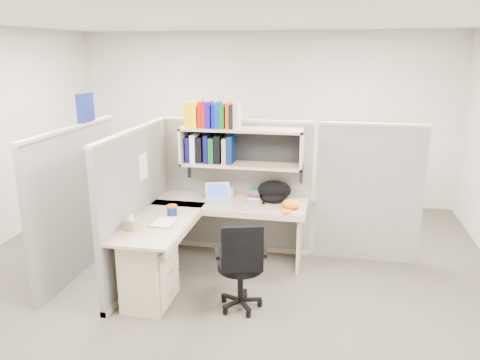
% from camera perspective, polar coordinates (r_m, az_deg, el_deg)
% --- Properties ---
extents(ground, '(6.00, 6.00, 0.00)m').
position_cam_1_polar(ground, '(5.15, -2.47, -12.29)').
color(ground, '#3A362D').
rests_on(ground, ground).
extents(room_shell, '(6.00, 6.00, 6.00)m').
position_cam_1_polar(room_shell, '(4.63, -2.71, 5.75)').
color(room_shell, '#B5AEA3').
rests_on(room_shell, ground).
extents(cubicle, '(3.79, 1.84, 1.95)m').
position_cam_1_polar(cubicle, '(5.31, -5.29, -0.90)').
color(cubicle, slate).
rests_on(cubicle, ground).
extents(desk, '(1.74, 1.75, 0.73)m').
position_cam_1_polar(desk, '(4.82, -8.11, -8.67)').
color(desk, tan).
rests_on(desk, ground).
extents(laptop, '(0.36, 0.36, 0.20)m').
position_cam_1_polar(laptop, '(5.36, -2.65, -1.55)').
color(laptop, silver).
rests_on(laptop, desk).
extents(backpack, '(0.41, 0.33, 0.23)m').
position_cam_1_polar(backpack, '(5.36, 4.14, -1.40)').
color(backpack, black).
rests_on(backpack, desk).
extents(orange_cap, '(0.26, 0.28, 0.11)m').
position_cam_1_polar(orange_cap, '(5.15, 6.25, -2.92)').
color(orange_cap, orange).
rests_on(orange_cap, desk).
extents(snack_canister, '(0.11, 0.11, 0.11)m').
position_cam_1_polar(snack_canister, '(4.97, -8.29, -3.63)').
color(snack_canister, '#0E1C53').
rests_on(snack_canister, desk).
extents(tissue_box, '(0.13, 0.13, 0.17)m').
position_cam_1_polar(tissue_box, '(4.64, -13.11, -4.95)').
color(tissue_box, '#A1855B').
rests_on(tissue_box, desk).
extents(mouse, '(0.09, 0.08, 0.03)m').
position_cam_1_polar(mouse, '(5.10, 0.79, -3.44)').
color(mouse, '#8CAFC7').
rests_on(mouse, desk).
extents(paper_cup, '(0.08, 0.08, 0.11)m').
position_cam_1_polar(paper_cup, '(5.55, -1.22, -1.45)').
color(paper_cup, white).
rests_on(paper_cup, desk).
extents(book_stack, '(0.17, 0.22, 0.10)m').
position_cam_1_polar(book_stack, '(5.51, 1.91, -1.59)').
color(book_stack, gray).
rests_on(book_stack, desk).
extents(loose_paper, '(0.22, 0.29, 0.00)m').
position_cam_1_polar(loose_paper, '(4.80, -9.24, -5.07)').
color(loose_paper, white).
rests_on(loose_paper, desk).
extents(task_chair, '(0.52, 0.48, 0.91)m').
position_cam_1_polar(task_chair, '(4.50, 0.10, -12.01)').
color(task_chair, black).
rests_on(task_chair, ground).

